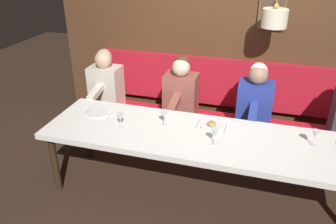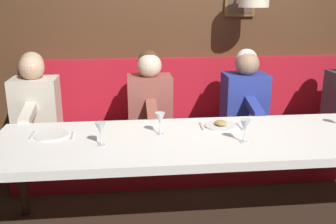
% 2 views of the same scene
% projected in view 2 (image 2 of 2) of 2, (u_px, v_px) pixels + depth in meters
% --- Properties ---
extents(dining_table, '(0.90, 3.23, 0.74)m').
position_uv_depth(dining_table, '(222.00, 144.00, 2.74)').
color(dining_table, white).
rests_on(dining_table, ground_plane).
extents(banquette_bench, '(0.52, 3.43, 0.45)m').
position_uv_depth(banquette_bench, '(198.00, 154.00, 3.72)').
color(banquette_bench, red).
rests_on(banquette_bench, ground_plane).
extents(back_wall_panel, '(0.59, 4.63, 2.90)m').
position_uv_depth(back_wall_panel, '(191.00, 31.00, 3.94)').
color(back_wall_panel, '#51331E').
rests_on(back_wall_panel, ground_plane).
extents(diner_near, '(0.60, 0.40, 0.79)m').
position_uv_depth(diner_near, '(245.00, 94.00, 3.59)').
color(diner_near, '#283893').
rests_on(diner_near, banquette_bench).
extents(diner_middle, '(0.60, 0.40, 0.79)m').
position_uv_depth(diner_middle, '(150.00, 97.00, 3.50)').
color(diner_middle, '#934C42').
rests_on(diner_middle, banquette_bench).
extents(diner_far, '(0.60, 0.40, 0.79)m').
position_uv_depth(diner_far, '(35.00, 100.00, 3.40)').
color(diner_far, beige).
rests_on(diner_far, banquette_bench).
extents(place_setting_0, '(0.24, 0.31, 0.01)m').
position_uv_depth(place_setting_0, '(52.00, 135.00, 2.73)').
color(place_setting_0, white).
rests_on(place_setting_0, dining_table).
extents(place_setting_1, '(0.24, 0.31, 0.05)m').
position_uv_depth(place_setting_1, '(221.00, 125.00, 2.92)').
color(place_setting_1, white).
rests_on(place_setting_1, dining_table).
extents(wine_glass_0, '(0.07, 0.07, 0.16)m').
position_uv_depth(wine_glass_0, '(101.00, 129.00, 2.53)').
color(wine_glass_0, silver).
rests_on(wine_glass_0, dining_table).
extents(wine_glass_2, '(0.07, 0.07, 0.16)m').
position_uv_depth(wine_glass_2, '(245.00, 126.00, 2.59)').
color(wine_glass_2, silver).
rests_on(wine_glass_2, dining_table).
extents(wine_glass_3, '(0.07, 0.07, 0.16)m').
position_uv_depth(wine_glass_3, '(160.00, 119.00, 2.74)').
color(wine_glass_3, silver).
rests_on(wine_glass_3, dining_table).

